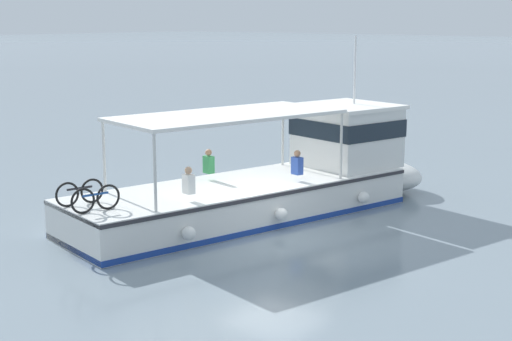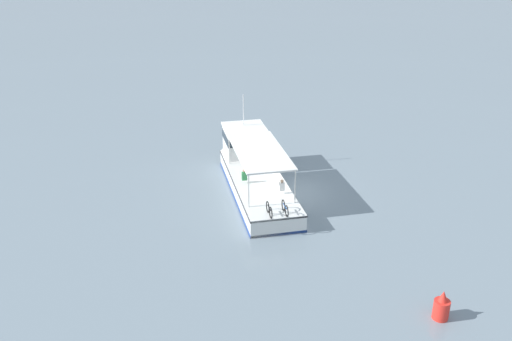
{
  "view_description": "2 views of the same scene",
  "coord_description": "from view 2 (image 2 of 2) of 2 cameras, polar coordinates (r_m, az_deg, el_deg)",
  "views": [
    {
      "loc": [
        -12.61,
        16.08,
        5.96
      ],
      "look_at": [
        1.74,
        -1.31,
        1.4
      ],
      "focal_mm": 53.97,
      "sensor_mm": 36.0,
      "label": 1
    },
    {
      "loc": [
        14.7,
        27.32,
        15.12
      ],
      "look_at": [
        1.74,
        -1.31,
        1.4
      ],
      "focal_mm": 37.38,
      "sensor_mm": 36.0,
      "label": 2
    }
  ],
  "objects": [
    {
      "name": "ferry_main",
      "position": [
        35.36,
        -0.34,
        0.07
      ],
      "size": [
        5.7,
        13.07,
        5.32
      ],
      "color": "white",
      "rests_on": "ground"
    },
    {
      "name": "channel_buoy",
      "position": [
        24.94,
        19.23,
        -13.65
      ],
      "size": [
        0.7,
        0.7,
        1.4
      ],
      "color": "red",
      "rests_on": "ground"
    },
    {
      "name": "ground_plane",
      "position": [
        34.51,
        3.54,
        -2.45
      ],
      "size": [
        400.0,
        400.0,
        0.0
      ],
      "primitive_type": "plane",
      "color": "gray"
    }
  ]
}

